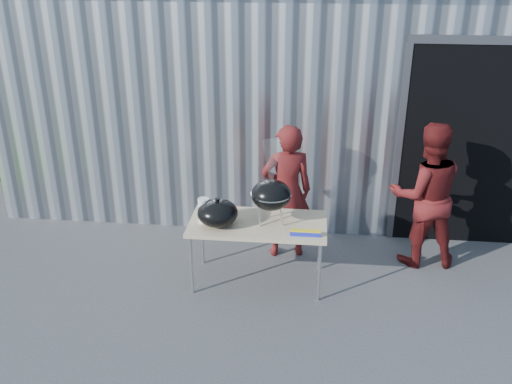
# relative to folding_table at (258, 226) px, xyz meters

# --- Properties ---
(ground) EXTENTS (80.00, 80.00, 0.00)m
(ground) POSITION_rel_folding_table_xyz_m (-0.45, -0.47, -0.71)
(ground) COLOR #3B3B3D
(building) EXTENTS (8.20, 6.20, 3.10)m
(building) POSITION_rel_folding_table_xyz_m (0.47, 4.12, 0.83)
(building) COLOR silver
(building) RESTS_ON ground
(folding_table) EXTENTS (1.50, 0.75, 0.75)m
(folding_table) POSITION_rel_folding_table_xyz_m (0.00, 0.00, 0.00)
(folding_table) COLOR tan
(folding_table) RESTS_ON ground
(kettle_grill) EXTENTS (0.44, 0.44, 0.94)m
(kettle_grill) POSITION_rel_folding_table_xyz_m (0.14, 0.00, 0.46)
(kettle_grill) COLOR black
(kettle_grill) RESTS_ON folding_table
(grill_lid) EXTENTS (0.44, 0.44, 0.32)m
(grill_lid) POSITION_rel_folding_table_xyz_m (-0.42, -0.10, 0.18)
(grill_lid) COLOR black
(grill_lid) RESTS_ON folding_table
(paper_towels) EXTENTS (0.12, 0.12, 0.28)m
(paper_towels) POSITION_rel_folding_table_xyz_m (-0.58, -0.05, 0.18)
(paper_towels) COLOR white
(paper_towels) RESTS_ON folding_table
(white_tub) EXTENTS (0.20, 0.15, 0.10)m
(white_tub) POSITION_rel_folding_table_xyz_m (-0.55, 0.17, 0.09)
(white_tub) COLOR white
(white_tub) RESTS_ON folding_table
(foil_box) EXTENTS (0.32, 0.05, 0.06)m
(foil_box) POSITION_rel_folding_table_xyz_m (0.53, -0.25, 0.07)
(foil_box) COLOR #1C27B9
(foil_box) RESTS_ON folding_table
(person_cook) EXTENTS (0.68, 0.52, 1.67)m
(person_cook) POSITION_rel_folding_table_xyz_m (0.28, 0.66, 0.12)
(person_cook) COLOR #561414
(person_cook) RESTS_ON ground
(person_bystander) EXTENTS (0.91, 0.75, 1.75)m
(person_bystander) POSITION_rel_folding_table_xyz_m (1.89, 0.65, 0.17)
(person_bystander) COLOR #561414
(person_bystander) RESTS_ON ground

